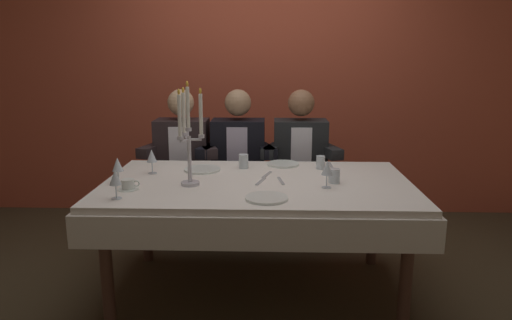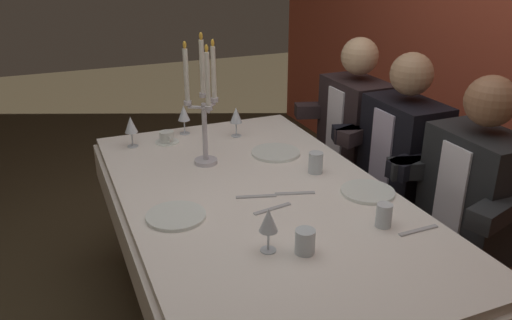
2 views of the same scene
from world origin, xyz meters
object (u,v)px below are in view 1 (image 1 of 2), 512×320
object	(u,v)px
wine_glass_1	(152,156)
seated_diner_1	(238,152)
candelabra	(189,139)
seated_diner_2	(300,153)
seated_diner_0	(183,152)
wine_glass_0	(118,165)
coffee_cup_0	(128,185)
dining_table	(257,199)
wine_glass_3	(327,169)
dinner_plate_1	(202,169)
wine_glass_2	(115,178)
water_tumbler_1	(334,176)
dinner_plate_0	(283,164)
water_tumbler_2	(321,162)
dinner_plate_2	(267,198)
water_tumbler_0	(244,161)

from	to	relation	value
wine_glass_1	seated_diner_1	bearing A→B (deg)	54.24
candelabra	seated_diner_2	bearing A→B (deg)	53.94
candelabra	seated_diner_0	world-z (taller)	candelabra
wine_glass_0	seated_diner_0	size ratio (longest dim) A/B	0.13
coffee_cup_0	dining_table	bearing A→B (deg)	15.64
wine_glass_3	coffee_cup_0	xyz separation A→B (m)	(-1.16, -0.07, -0.09)
candelabra	seated_diner_1	distance (m)	1.05
candelabra	seated_diner_0	size ratio (longest dim) A/B	0.50
wine_glass_3	seated_diner_0	xyz separation A→B (m)	(-1.05, 1.02, -0.12)
dinner_plate_1	wine_glass_2	xyz separation A→B (m)	(-0.38, -0.64, 0.11)
dining_table	coffee_cup_0	xyz separation A→B (m)	(-0.75, -0.21, 0.15)
wine_glass_1	seated_diner_0	xyz separation A→B (m)	(0.07, 0.72, -0.12)
water_tumbler_1	seated_diner_0	xyz separation A→B (m)	(-1.10, 0.91, -0.05)
dinner_plate_0	seated_diner_1	bearing A→B (deg)	127.69
dinner_plate_0	water_tumbler_1	world-z (taller)	water_tumbler_1
seated_diner_1	wine_glass_2	bearing A→B (deg)	-114.48
dinner_plate_0	water_tumbler_2	distance (m)	0.28
wine_glass_2	water_tumbler_2	distance (m)	1.39
dinner_plate_2	wine_glass_0	size ratio (longest dim) A/B	1.42
wine_glass_3	seated_diner_0	world-z (taller)	seated_diner_0
wine_glass_2	water_tumbler_2	size ratio (longest dim) A/B	1.80
wine_glass_0	wine_glass_1	distance (m)	0.29
dinner_plate_0	wine_glass_2	bearing A→B (deg)	-138.52
wine_glass_1	water_tumbler_0	bearing A→B (deg)	15.62
candelabra	water_tumbler_1	bearing A→B (deg)	5.10
water_tumbler_2	seated_diner_1	size ratio (longest dim) A/B	0.07
water_tumbler_1	seated_diner_2	world-z (taller)	seated_diner_2
wine_glass_0	water_tumbler_2	world-z (taller)	wine_glass_0
wine_glass_0	seated_diner_1	world-z (taller)	seated_diner_1
dining_table	seated_diner_0	world-z (taller)	seated_diner_0
wine_glass_0	seated_diner_2	distance (m)	1.52
dinner_plate_2	water_tumbler_2	world-z (taller)	water_tumbler_2
wine_glass_3	seated_diner_0	bearing A→B (deg)	135.64
dining_table	seated_diner_1	bearing A→B (deg)	101.41
dinner_plate_2	dinner_plate_1	bearing A→B (deg)	125.17
candelabra	wine_glass_0	distance (m)	0.47
candelabra	water_tumbler_0	world-z (taller)	candelabra
seated_diner_2	wine_glass_0	bearing A→B (deg)	-140.12
dining_table	wine_glass_2	world-z (taller)	wine_glass_2
water_tumbler_0	water_tumbler_2	distance (m)	0.53
seated_diner_2	dinner_plate_0	bearing A→B (deg)	-108.16
wine_glass_1	seated_diner_1	size ratio (longest dim) A/B	0.13
dinner_plate_1	coffee_cup_0	size ratio (longest dim) A/B	1.85
wine_glass_3	seated_diner_1	bearing A→B (deg)	120.12
water_tumbler_2	dinner_plate_0	bearing A→B (deg)	157.96
coffee_cup_0	seated_diner_1	xyz separation A→B (m)	(0.57, 1.09, -0.03)
wine_glass_1	seated_diner_2	size ratio (longest dim) A/B	0.13
dinner_plate_0	coffee_cup_0	world-z (taller)	coffee_cup_0
water_tumbler_1	seated_diner_0	distance (m)	1.43
wine_glass_0	coffee_cup_0	xyz separation A→B (m)	(0.10, -0.12, -0.09)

